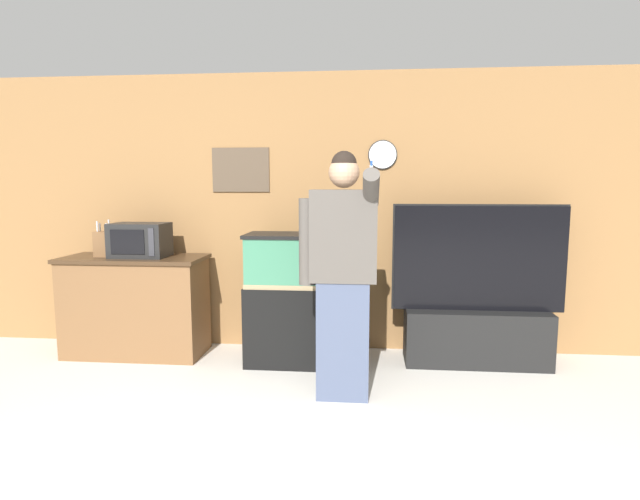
{
  "coord_description": "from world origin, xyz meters",
  "views": [
    {
      "loc": [
        0.49,
        -1.9,
        1.56
      ],
      "look_at": [
        0.12,
        2.04,
        1.05
      ],
      "focal_mm": 28.0,
      "sensor_mm": 36.0,
      "label": 1
    }
  ],
  "objects_px": {
    "knife_block": "(102,244)",
    "aquarium_on_stand": "(301,299)",
    "counter_island": "(136,305)",
    "tv_on_stand": "(476,318)",
    "person_standing": "(342,272)",
    "microwave": "(140,240)"
  },
  "relations": [
    {
      "from": "microwave",
      "to": "knife_block",
      "type": "relative_size",
      "value": 1.47
    },
    {
      "from": "counter_island",
      "to": "person_standing",
      "type": "distance_m",
      "value": 2.16
    },
    {
      "from": "aquarium_on_stand",
      "to": "person_standing",
      "type": "bearing_deg",
      "value": -60.85
    },
    {
      "from": "aquarium_on_stand",
      "to": "tv_on_stand",
      "type": "height_order",
      "value": "tv_on_stand"
    },
    {
      "from": "counter_island",
      "to": "tv_on_stand",
      "type": "bearing_deg",
      "value": 0.45
    },
    {
      "from": "aquarium_on_stand",
      "to": "microwave",
      "type": "bearing_deg",
      "value": 177.08
    },
    {
      "from": "aquarium_on_stand",
      "to": "tv_on_stand",
      "type": "distance_m",
      "value": 1.55
    },
    {
      "from": "knife_block",
      "to": "aquarium_on_stand",
      "type": "distance_m",
      "value": 1.89
    },
    {
      "from": "microwave",
      "to": "aquarium_on_stand",
      "type": "height_order",
      "value": "microwave"
    },
    {
      "from": "counter_island",
      "to": "knife_block",
      "type": "distance_m",
      "value": 0.64
    },
    {
      "from": "knife_block",
      "to": "aquarium_on_stand",
      "type": "relative_size",
      "value": 0.29
    },
    {
      "from": "microwave",
      "to": "person_standing",
      "type": "bearing_deg",
      "value": -22.61
    },
    {
      "from": "counter_island",
      "to": "tv_on_stand",
      "type": "relative_size",
      "value": 0.87
    },
    {
      "from": "microwave",
      "to": "aquarium_on_stand",
      "type": "relative_size",
      "value": 0.43
    },
    {
      "from": "counter_island",
      "to": "microwave",
      "type": "xyz_separation_m",
      "value": [
        0.07,
        -0.01,
        0.61
      ]
    },
    {
      "from": "aquarium_on_stand",
      "to": "tv_on_stand",
      "type": "relative_size",
      "value": 0.78
    },
    {
      "from": "person_standing",
      "to": "tv_on_stand",
      "type": "bearing_deg",
      "value": 35.48
    },
    {
      "from": "counter_island",
      "to": "person_standing",
      "type": "relative_size",
      "value": 0.71
    },
    {
      "from": "tv_on_stand",
      "to": "person_standing",
      "type": "bearing_deg",
      "value": -144.52
    },
    {
      "from": "person_standing",
      "to": "microwave",
      "type": "bearing_deg",
      "value": 157.39
    },
    {
      "from": "aquarium_on_stand",
      "to": "tv_on_stand",
      "type": "bearing_deg",
      "value": 4.07
    },
    {
      "from": "tv_on_stand",
      "to": "aquarium_on_stand",
      "type": "bearing_deg",
      "value": -175.93
    }
  ]
}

